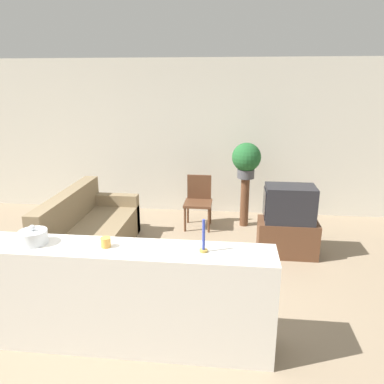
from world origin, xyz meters
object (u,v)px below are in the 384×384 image
at_px(television, 289,204).
at_px(decorative_bowl, 33,237).
at_px(wooden_chair, 198,199).
at_px(couch, 89,234).
at_px(potted_plant, 246,159).

height_order(television, decorative_bowl, decorative_bowl).
height_order(wooden_chair, decorative_bowl, decorative_bowl).
relative_size(couch, potted_plant, 3.22).
bearing_deg(couch, television, 6.76).
relative_size(couch, television, 2.75).
xyz_separation_m(potted_plant, decorative_bowl, (-1.92, -3.08, -0.10)).
xyz_separation_m(wooden_chair, potted_plant, (0.75, 0.11, 0.66)).
xyz_separation_m(couch, potted_plant, (2.14, 1.35, 0.82)).
relative_size(potted_plant, decorative_bowl, 2.36).
height_order(couch, decorative_bowl, decorative_bowl).
distance_m(potted_plant, decorative_bowl, 3.63).
bearing_deg(wooden_chair, couch, -138.13).
height_order(couch, potted_plant, potted_plant).
xyz_separation_m(couch, wooden_chair, (1.39, 1.24, 0.16)).
bearing_deg(television, potted_plant, 118.40).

